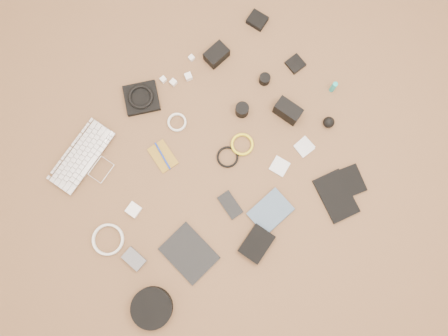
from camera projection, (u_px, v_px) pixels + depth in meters
room_shell at (209, 68)px, 0.93m from camera, size 4.04×4.04×2.58m
laptop at (91, 162)px, 2.16m from camera, size 0.44×0.37×0.03m
headphone_pouch at (142, 98)px, 2.21m from camera, size 0.22×0.21×0.03m
headphones at (141, 97)px, 2.19m from camera, size 0.16×0.16×0.02m
charger_a at (163, 80)px, 2.23m from camera, size 0.03×0.03×0.03m
charger_b at (188, 77)px, 2.23m from camera, size 0.04×0.04×0.03m
charger_c at (192, 58)px, 2.25m from camera, size 0.03×0.03×0.02m
charger_d at (173, 82)px, 2.22m from camera, size 0.04×0.04×0.03m
dslr_camera at (216, 55)px, 2.23m from camera, size 0.13×0.09×0.07m
lens_pouch at (257, 20)px, 2.27m from camera, size 0.11×0.12×0.03m
notebook_olive at (163, 156)px, 2.17m from camera, size 0.10×0.15×0.01m
pen_blue at (163, 156)px, 2.16m from camera, size 0.02×0.15×0.01m
cable_white_a at (177, 123)px, 2.20m from camera, size 0.13×0.13×0.01m
lens_a at (242, 110)px, 2.18m from camera, size 0.09×0.09×0.07m
lens_b at (265, 79)px, 2.21m from camera, size 0.07×0.07×0.05m
card_reader at (295, 64)px, 2.24m from camera, size 0.08×0.08×0.02m
power_brick at (134, 210)px, 2.12m from camera, size 0.08×0.08×0.03m
cable_white_b at (108, 239)px, 2.10m from camera, size 0.18×0.18×0.01m
cable_black at (228, 157)px, 2.17m from camera, size 0.14×0.14×0.01m
cable_yellow at (242, 145)px, 2.18m from camera, size 0.13×0.13×0.01m
flash at (288, 111)px, 2.16m from camera, size 0.11×0.15×0.10m
lens_cleaner at (333, 87)px, 2.19m from camera, size 0.03×0.03×0.09m
battery_charger at (134, 259)px, 2.08m from camera, size 0.09×0.12×0.03m
tablet at (189, 253)px, 2.09m from camera, size 0.22×0.27×0.01m
phone at (230, 205)px, 2.13m from camera, size 0.07×0.13×0.01m
filter_case_left at (280, 166)px, 2.16m from camera, size 0.11×0.11×0.01m
filter_case_mid at (304, 147)px, 2.18m from camera, size 0.08×0.08×0.01m
filter_case_right at (304, 146)px, 2.18m from camera, size 0.08×0.08×0.01m
air_blower at (329, 122)px, 2.17m from camera, size 0.07×0.07×0.06m
headphone_case at (152, 308)px, 2.03m from camera, size 0.24×0.24×0.05m
drive_case at (257, 244)px, 2.09m from camera, size 0.19×0.16×0.04m
paperback at (281, 222)px, 2.11m from camera, size 0.21×0.16×0.02m
notebook_black_a at (336, 196)px, 2.14m from camera, size 0.18×0.26×0.02m
notebook_black_b at (353, 180)px, 2.15m from camera, size 0.13×0.16×0.01m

